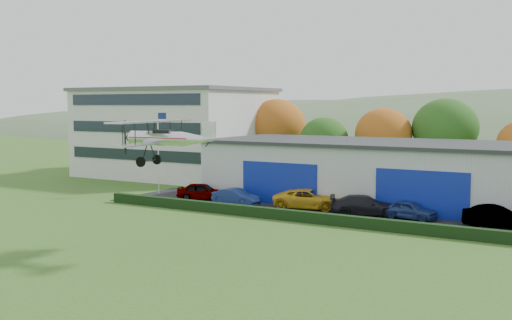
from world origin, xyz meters
The scene contains 15 objects.
ground centered at (0.00, 0.00, 0.00)m, with size 300.00×300.00×0.00m, color #355B1D.
apron centered at (3.00, 21.00, 0.03)m, with size 48.00×9.00×0.05m, color black.
hedge centered at (3.00, 16.20, 0.40)m, with size 46.00×0.60×0.80m, color black.
hangar centered at (5.00, 27.98, 2.66)m, with size 40.60×12.60×5.30m.
office_block centered at (-28.00, 35.00, 5.21)m, with size 20.60×15.60×10.40m.
flagpole centered at (-19.88, 22.00, 4.78)m, with size 1.05×0.10×8.00m.
tree_belt centered at (0.85, 40.62, 5.61)m, with size 75.70×13.22×10.12m.
distant_hills centered at (-4.38, 140.00, -13.05)m, with size 430.00×196.00×56.00m.
car_0 centered at (-14.08, 20.76, 0.80)m, with size 1.77×4.41×1.50m, color gray.
car_1 centered at (-9.93, 19.81, 0.74)m, with size 1.47×4.21×1.39m, color navy.
car_2 centered at (-3.85, 21.23, 0.84)m, with size 2.63×5.71×1.59m, color gold.
car_3 centered at (1.07, 20.74, 0.82)m, with size 2.14×5.28×1.53m, color black.
car_4 centered at (4.45, 20.94, 0.74)m, with size 1.62×4.02×1.37m, color navy.
car_5 centered at (10.49, 20.95, 0.80)m, with size 1.59×4.56×1.50m, color gray.
biplane centered at (-4.89, 4.20, 6.63)m, with size 6.05×6.95×2.59m.
Camera 1 is at (16.96, -22.89, 8.46)m, focal length 42.68 mm.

